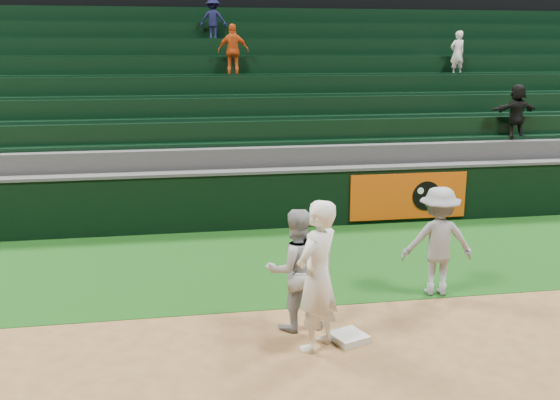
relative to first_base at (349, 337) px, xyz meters
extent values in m
plane|color=brown|center=(-0.19, 0.23, -0.05)|extent=(70.00, 70.00, 0.00)
cube|color=#0E370D|center=(-0.19, 3.23, -0.04)|extent=(36.00, 4.20, 0.01)
cube|color=white|center=(0.00, 0.00, 0.00)|extent=(0.53, 0.53, 0.09)
imported|color=white|center=(-0.46, -0.11, 0.92)|extent=(0.83, 0.82, 1.93)
imported|color=#93969C|center=(-0.61, 0.51, 0.79)|extent=(0.89, 0.74, 1.67)
imported|color=gray|center=(1.76, 1.33, 0.80)|extent=(1.17, 0.77, 1.68)
cube|color=black|center=(-0.19, 5.43, 0.55)|extent=(36.00, 0.35, 1.20)
cube|color=#D84C0A|center=(2.81, 5.24, 0.55)|extent=(2.60, 0.05, 1.00)
cylinder|color=black|center=(3.21, 5.21, 0.55)|extent=(0.64, 0.02, 0.64)
cylinder|color=white|center=(3.06, 5.19, 0.67)|extent=(0.14, 0.02, 0.14)
cube|color=#424244|center=(-0.19, 5.43, 1.17)|extent=(36.00, 0.40, 0.06)
cube|color=#373739|center=(-0.19, 6.16, 0.78)|extent=(36.00, 0.85, 1.65)
cube|color=black|center=(-0.19, 6.41, 1.85)|extent=(36.00, 0.14, 0.50)
cube|color=black|center=(-0.19, 6.24, 1.64)|extent=(36.00, 0.45, 0.08)
cube|color=#373739|center=(-0.19, 7.01, 1.00)|extent=(36.00, 0.85, 2.10)
cube|color=black|center=(-0.19, 7.26, 2.30)|extent=(36.00, 0.14, 0.50)
cube|color=black|center=(-0.19, 7.09, 2.09)|extent=(36.00, 0.45, 0.08)
cube|color=#373739|center=(-0.19, 7.86, 1.23)|extent=(36.00, 0.85, 2.55)
cube|color=black|center=(-0.19, 8.11, 2.75)|extent=(36.00, 0.14, 0.50)
cube|color=black|center=(-0.19, 7.94, 2.54)|extent=(36.00, 0.45, 0.08)
cube|color=#373739|center=(-0.19, 8.71, 1.45)|extent=(36.00, 0.85, 3.00)
cube|color=black|center=(-0.19, 8.96, 3.20)|extent=(36.00, 0.14, 0.50)
cube|color=black|center=(-0.19, 8.79, 2.99)|extent=(36.00, 0.45, 0.08)
cube|color=#373739|center=(-0.19, 9.56, 1.68)|extent=(36.00, 0.85, 3.45)
cube|color=black|center=(-0.19, 9.81, 3.65)|extent=(36.00, 0.14, 0.50)
cube|color=black|center=(-0.19, 9.64, 3.44)|extent=(36.00, 0.45, 0.08)
cube|color=#373739|center=(-0.19, 10.41, 1.90)|extent=(36.00, 0.85, 3.90)
cube|color=black|center=(-0.19, 10.66, 4.10)|extent=(36.00, 0.14, 0.50)
cube|color=black|center=(-0.19, 10.49, 3.89)|extent=(36.00, 0.45, 0.08)
cube|color=#373739|center=(-0.19, 11.26, 2.13)|extent=(36.00, 0.85, 4.35)
cube|color=black|center=(-0.19, 11.51, 4.55)|extent=(36.00, 0.14, 0.50)
cube|color=black|center=(-0.19, 11.34, 4.34)|extent=(36.00, 0.45, 0.08)
imported|color=#C54512|center=(-0.60, 8.67, 3.61)|extent=(0.80, 0.43, 1.30)
imported|color=black|center=(5.68, 6.12, 2.24)|extent=(1.22, 0.54, 1.27)
imported|color=silver|center=(5.32, 8.67, 3.53)|extent=(0.47, 0.35, 1.16)
imported|color=#101135|center=(-0.97, 10.37, 4.42)|extent=(0.80, 0.56, 1.13)
camera|label=1|loc=(-2.14, -7.20, 3.66)|focal=40.00mm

